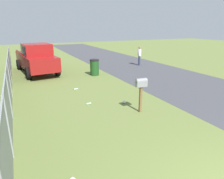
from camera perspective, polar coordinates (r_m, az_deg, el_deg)
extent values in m
cube|color=#47474C|center=(11.74, 24.13, 0.14)|extent=(60.00, 5.96, 0.01)
cube|color=brown|center=(7.81, 8.12, -2.81)|extent=(0.09, 0.09, 1.04)
cube|color=gray|center=(7.61, 8.33, 1.64)|extent=(0.23, 0.45, 0.22)
cylinder|color=gray|center=(7.58, 8.36, 2.44)|extent=(0.23, 0.45, 0.20)
cube|color=red|center=(7.68, 7.89, 2.32)|extent=(0.02, 0.04, 0.18)
cube|color=maroon|center=(15.39, -20.86, 7.76)|extent=(5.60, 2.47, 0.90)
cube|color=maroon|center=(14.65, -20.66, 10.62)|extent=(2.03, 1.91, 0.76)
cube|color=black|center=(14.65, -20.66, 10.62)|extent=(1.98, 1.94, 0.53)
cube|color=maroon|center=(16.66, -19.07, 10.40)|extent=(2.81, 0.41, 0.12)
cube|color=maroon|center=(16.35, -24.91, 9.62)|extent=(2.81, 0.41, 0.12)
cylinder|color=black|center=(13.99, -15.36, 5.30)|extent=(0.79, 0.35, 0.76)
cylinder|color=black|center=(13.58, -22.80, 4.18)|extent=(0.79, 0.35, 0.76)
cylinder|color=black|center=(17.39, -18.98, 7.30)|extent=(0.79, 0.35, 0.76)
cylinder|color=black|center=(17.06, -25.02, 6.42)|extent=(0.79, 0.35, 0.76)
cylinder|color=#1E4C1E|center=(13.72, -5.01, 6.14)|extent=(0.59, 0.59, 1.00)
cylinder|color=black|center=(13.62, -5.07, 8.37)|extent=(0.62, 0.62, 0.08)
cylinder|color=#2D3351|center=(17.46, 7.82, 8.17)|extent=(0.14, 0.14, 0.79)
cylinder|color=#2D3351|center=(17.33, 7.69, 8.11)|extent=(0.14, 0.14, 0.79)
cylinder|color=silver|center=(17.30, 7.85, 10.39)|extent=(0.30, 0.30, 0.59)
sphere|color=#8C6647|center=(17.25, 7.91, 11.71)|extent=(0.21, 0.21, 0.21)
cylinder|color=silver|center=(17.48, 8.05, 10.55)|extent=(0.09, 0.17, 0.54)
cylinder|color=silver|center=(17.10, 7.66, 10.41)|extent=(0.09, 0.17, 0.54)
cylinder|color=#9EA3A8|center=(5.61, -27.54, -9.67)|extent=(0.07, 0.07, 1.69)
cylinder|color=#9EA3A8|center=(7.98, -27.32, -1.76)|extent=(0.07, 0.07, 1.69)
cylinder|color=#9EA3A8|center=(10.43, -27.21, 2.48)|extent=(0.07, 0.07, 1.69)
cylinder|color=#9EA3A8|center=(12.92, -27.13, 5.10)|extent=(0.07, 0.07, 1.69)
cylinder|color=#9EA3A8|center=(15.43, -27.09, 6.87)|extent=(0.07, 0.07, 1.69)
cylinder|color=#9EA3A8|center=(17.95, -27.05, 8.14)|extent=(0.07, 0.07, 1.69)
cube|color=#9EA3A8|center=(10.28, -27.84, 6.85)|extent=(15.27, 0.04, 0.04)
cube|color=gray|center=(10.43, -27.21, 2.48)|extent=(15.27, 0.01, 1.69)
sphere|color=silver|center=(8.74, 3.48, -3.56)|extent=(0.14, 0.14, 0.14)
cylinder|color=#B2D8BF|center=(8.69, -6.68, -4.02)|extent=(0.09, 0.23, 0.07)
cylinder|color=#B2D8BF|center=(10.77, -10.23, 0.14)|extent=(0.07, 0.22, 0.07)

